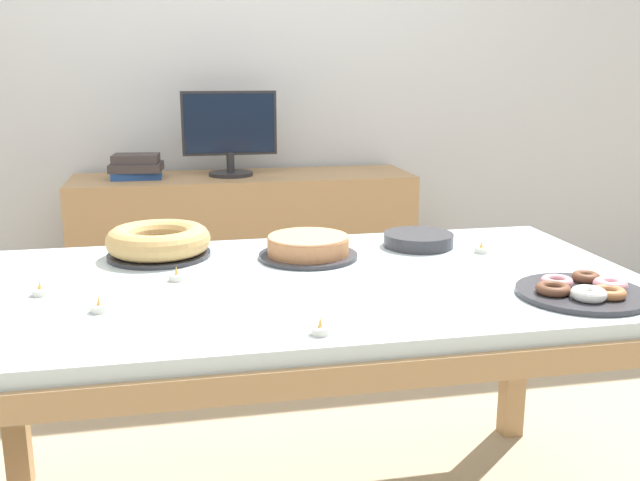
% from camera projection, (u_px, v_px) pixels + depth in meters
% --- Properties ---
extents(wall_back, '(8.00, 0.10, 2.60)m').
position_uv_depth(wall_back, '(235.00, 61.00, 3.42)').
color(wall_back, silver).
rests_on(wall_back, ground).
extents(dining_table, '(1.77, 0.95, 0.75)m').
position_uv_depth(dining_table, '(303.00, 310.00, 1.84)').
color(dining_table, silver).
rests_on(dining_table, ground).
extents(sideboard, '(1.54, 0.44, 0.79)m').
position_uv_depth(sideboard, '(246.00, 259.00, 3.35)').
color(sideboard, tan).
rests_on(sideboard, ground).
extents(computer_monitor, '(0.42, 0.20, 0.38)m').
position_uv_depth(computer_monitor, '(230.00, 134.00, 3.19)').
color(computer_monitor, '#262628').
rests_on(computer_monitor, sideboard).
extents(book_stack, '(0.24, 0.20, 0.11)m').
position_uv_depth(book_stack, '(136.00, 167.00, 3.15)').
color(book_stack, '#23478C').
rests_on(book_stack, sideboard).
extents(cake_chocolate_round, '(0.28, 0.28, 0.06)m').
position_uv_depth(cake_chocolate_round, '(308.00, 248.00, 2.01)').
color(cake_chocolate_round, '#333338').
rests_on(cake_chocolate_round, dining_table).
extents(cake_golden_bundt, '(0.29, 0.29, 0.09)m').
position_uv_depth(cake_golden_bundt, '(159.00, 242.00, 2.02)').
color(cake_golden_bundt, '#333338').
rests_on(cake_golden_bundt, dining_table).
extents(pastry_platter, '(0.31, 0.31, 0.04)m').
position_uv_depth(pastry_platter, '(583.00, 291.00, 1.67)').
color(pastry_platter, '#333338').
rests_on(pastry_platter, dining_table).
extents(plate_stack, '(0.21, 0.21, 0.04)m').
position_uv_depth(plate_stack, '(418.00, 240.00, 2.15)').
color(plate_stack, '#333338').
rests_on(plate_stack, dining_table).
extents(tealight_left_edge, '(0.04, 0.04, 0.04)m').
position_uv_depth(tealight_left_edge, '(99.00, 308.00, 1.57)').
color(tealight_left_edge, silver).
rests_on(tealight_left_edge, dining_table).
extents(tealight_near_cakes, '(0.04, 0.04, 0.04)m').
position_uv_depth(tealight_near_cakes, '(481.00, 249.00, 2.07)').
color(tealight_near_cakes, silver).
rests_on(tealight_near_cakes, dining_table).
extents(tealight_right_edge, '(0.04, 0.04, 0.04)m').
position_uv_depth(tealight_right_edge, '(40.00, 291.00, 1.69)').
color(tealight_right_edge, silver).
rests_on(tealight_right_edge, dining_table).
extents(tealight_centre, '(0.04, 0.04, 0.04)m').
position_uv_depth(tealight_centre, '(177.00, 277.00, 1.80)').
color(tealight_centre, silver).
rests_on(tealight_centre, dining_table).
extents(tealight_near_front, '(0.04, 0.04, 0.04)m').
position_uv_depth(tealight_near_front, '(320.00, 330.00, 1.44)').
color(tealight_near_front, silver).
rests_on(tealight_near_front, dining_table).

